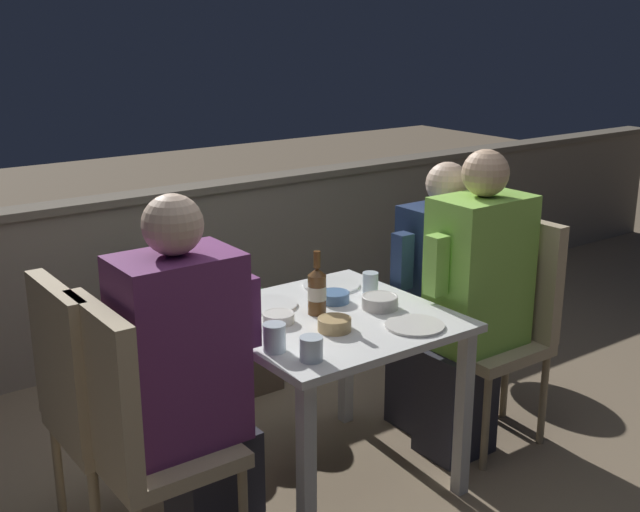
{
  "coord_description": "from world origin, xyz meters",
  "views": [
    {
      "loc": [
        -1.7,
        -2.27,
        1.79
      ],
      "look_at": [
        0.0,
        0.06,
        0.93
      ],
      "focal_mm": 45.0,
      "sensor_mm": 36.0,
      "label": 1
    }
  ],
  "objects_px": {
    "person_purple_stripe": "(191,386)",
    "person_navy_jumper": "(437,295)",
    "chair_left_near": "(133,423)",
    "chair_right_far": "(469,291)",
    "chair_right_near": "(505,311)",
    "person_green_blouse": "(472,305)",
    "potted_plant": "(448,269)",
    "chair_left_far": "(90,394)",
    "beer_bottle": "(317,290)"
  },
  "relations": [
    {
      "from": "chair_left_far",
      "to": "person_navy_jumper",
      "type": "relative_size",
      "value": 0.82
    },
    {
      "from": "beer_bottle",
      "to": "potted_plant",
      "type": "distance_m",
      "value": 1.58
    },
    {
      "from": "chair_left_far",
      "to": "chair_right_far",
      "type": "relative_size",
      "value": 1.0
    },
    {
      "from": "chair_left_far",
      "to": "chair_right_far",
      "type": "distance_m",
      "value": 1.8
    },
    {
      "from": "person_navy_jumper",
      "to": "potted_plant",
      "type": "relative_size",
      "value": 1.61
    },
    {
      "from": "person_purple_stripe",
      "to": "person_navy_jumper",
      "type": "relative_size",
      "value": 1.07
    },
    {
      "from": "person_green_blouse",
      "to": "person_purple_stripe",
      "type": "bearing_deg",
      "value": 179.74
    },
    {
      "from": "chair_right_near",
      "to": "person_navy_jumper",
      "type": "distance_m",
      "value": 0.3
    },
    {
      "from": "person_purple_stripe",
      "to": "chair_right_near",
      "type": "xyz_separation_m",
      "value": [
        1.5,
        -0.01,
        -0.07
      ]
    },
    {
      "from": "chair_left_near",
      "to": "person_green_blouse",
      "type": "xyz_separation_m",
      "value": [
        1.5,
        -0.01,
        0.07
      ]
    },
    {
      "from": "chair_left_near",
      "to": "potted_plant",
      "type": "relative_size",
      "value": 1.32
    },
    {
      "from": "chair_right_far",
      "to": "chair_right_near",
      "type": "bearing_deg",
      "value": -102.96
    },
    {
      "from": "chair_left_near",
      "to": "person_green_blouse",
      "type": "relative_size",
      "value": 0.76
    },
    {
      "from": "chair_right_far",
      "to": "person_navy_jumper",
      "type": "distance_m",
      "value": 0.21
    },
    {
      "from": "chair_left_far",
      "to": "person_navy_jumper",
      "type": "distance_m",
      "value": 1.59
    },
    {
      "from": "chair_left_far",
      "to": "chair_right_near",
      "type": "xyz_separation_m",
      "value": [
        1.74,
        -0.28,
        0.0
      ]
    },
    {
      "from": "chair_right_near",
      "to": "person_navy_jumper",
      "type": "xyz_separation_m",
      "value": [
        -0.15,
        0.27,
        0.03
      ]
    },
    {
      "from": "chair_left_near",
      "to": "chair_left_far",
      "type": "relative_size",
      "value": 1.0
    },
    {
      "from": "person_navy_jumper",
      "to": "chair_right_near",
      "type": "bearing_deg",
      "value": -61.24
    },
    {
      "from": "chair_left_far",
      "to": "chair_right_near",
      "type": "relative_size",
      "value": 1.0
    },
    {
      "from": "person_navy_jumper",
      "to": "person_green_blouse",
      "type": "bearing_deg",
      "value": -102.28
    },
    {
      "from": "chair_right_far",
      "to": "beer_bottle",
      "type": "relative_size",
      "value": 3.97
    },
    {
      "from": "chair_left_far",
      "to": "person_green_blouse",
      "type": "xyz_separation_m",
      "value": [
        1.53,
        -0.28,
        0.07
      ]
    },
    {
      "from": "chair_right_far",
      "to": "person_green_blouse",
      "type": "bearing_deg",
      "value": -134.9
    },
    {
      "from": "chair_right_near",
      "to": "beer_bottle",
      "type": "height_order",
      "value": "chair_right_near"
    },
    {
      "from": "chair_right_near",
      "to": "person_navy_jumper",
      "type": "relative_size",
      "value": 0.82
    },
    {
      "from": "chair_right_near",
      "to": "potted_plant",
      "type": "xyz_separation_m",
      "value": [
        0.51,
        0.84,
        -0.12
      ]
    },
    {
      "from": "chair_right_near",
      "to": "potted_plant",
      "type": "bearing_deg",
      "value": 58.79
    },
    {
      "from": "person_purple_stripe",
      "to": "chair_right_near",
      "type": "relative_size",
      "value": 1.31
    },
    {
      "from": "chair_right_near",
      "to": "person_green_blouse",
      "type": "distance_m",
      "value": 0.22
    },
    {
      "from": "person_purple_stripe",
      "to": "chair_left_far",
      "type": "bearing_deg",
      "value": 131.08
    },
    {
      "from": "person_purple_stripe",
      "to": "chair_right_far",
      "type": "bearing_deg",
      "value": 9.47
    },
    {
      "from": "chair_right_near",
      "to": "chair_right_far",
      "type": "xyz_separation_m",
      "value": [
        0.06,
        0.27,
        0.0
      ]
    },
    {
      "from": "person_purple_stripe",
      "to": "person_navy_jumper",
      "type": "bearing_deg",
      "value": 10.89
    },
    {
      "from": "person_purple_stripe",
      "to": "potted_plant",
      "type": "relative_size",
      "value": 1.73
    },
    {
      "from": "person_green_blouse",
      "to": "beer_bottle",
      "type": "xyz_separation_m",
      "value": [
        -0.67,
        0.17,
        0.15
      ]
    },
    {
      "from": "chair_left_near",
      "to": "beer_bottle",
      "type": "height_order",
      "value": "chair_left_near"
    },
    {
      "from": "chair_right_far",
      "to": "beer_bottle",
      "type": "height_order",
      "value": "chair_right_far"
    },
    {
      "from": "chair_left_near",
      "to": "beer_bottle",
      "type": "relative_size",
      "value": 3.97
    },
    {
      "from": "person_green_blouse",
      "to": "chair_right_far",
      "type": "bearing_deg",
      "value": 45.1
    },
    {
      "from": "person_purple_stripe",
      "to": "chair_left_far",
      "type": "xyz_separation_m",
      "value": [
        -0.24,
        0.27,
        -0.07
      ]
    },
    {
      "from": "chair_left_near",
      "to": "chair_right_far",
      "type": "distance_m",
      "value": 1.78
    },
    {
      "from": "person_green_blouse",
      "to": "chair_left_near",
      "type": "bearing_deg",
      "value": 179.78
    },
    {
      "from": "potted_plant",
      "to": "chair_right_near",
      "type": "bearing_deg",
      "value": -121.21
    },
    {
      "from": "chair_left_near",
      "to": "potted_plant",
      "type": "bearing_deg",
      "value": 20.72
    },
    {
      "from": "chair_right_far",
      "to": "potted_plant",
      "type": "xyz_separation_m",
      "value": [
        0.45,
        0.58,
        -0.12
      ]
    },
    {
      "from": "chair_right_near",
      "to": "beer_bottle",
      "type": "xyz_separation_m",
      "value": [
        -0.88,
        0.17,
        0.22
      ]
    },
    {
      "from": "person_navy_jumper",
      "to": "chair_right_far",
      "type": "bearing_deg",
      "value": -0.0
    },
    {
      "from": "chair_left_near",
      "to": "chair_left_far",
      "type": "height_order",
      "value": "same"
    },
    {
      "from": "person_purple_stripe",
      "to": "chair_right_near",
      "type": "bearing_deg",
      "value": -0.22
    }
  ]
}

